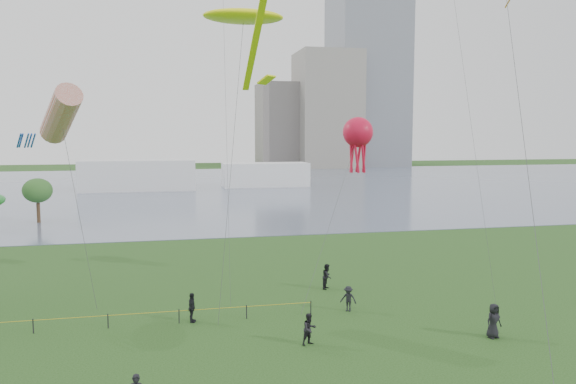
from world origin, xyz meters
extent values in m
cube|color=slate|center=(0.00, 100.00, 0.02)|extent=(400.00, 120.00, 0.08)
cube|color=gray|center=(46.00, 162.00, 19.00)|extent=(20.00, 20.00, 38.00)
cube|color=slate|center=(32.00, 168.00, 14.00)|extent=(16.00, 18.00, 28.00)
cube|color=white|center=(-12.00, 95.00, 3.00)|extent=(22.00, 8.00, 6.00)
cube|color=white|center=(14.00, 98.00, 2.50)|extent=(18.00, 7.00, 5.00)
cylinder|color=#3C2A1B|center=(-22.19, 55.28, 1.26)|extent=(0.44, 0.44, 2.53)
ellipsoid|color=#346427|center=(-22.19, 55.28, 4.10)|extent=(3.60, 3.60, 3.03)
cylinder|color=black|center=(-13.81, 13.49, 0.42)|extent=(0.07, 0.07, 0.85)
cylinder|color=black|center=(-9.81, 13.49, 0.42)|extent=(0.07, 0.07, 0.85)
cylinder|color=black|center=(-5.81, 13.49, 0.42)|extent=(0.07, 0.07, 0.85)
cylinder|color=black|center=(-1.81, 13.49, 0.42)|extent=(0.07, 0.07, 0.85)
cylinder|color=black|center=(2.19, 13.49, 0.42)|extent=(0.07, 0.07, 0.85)
cylinder|color=gold|center=(-9.81, 13.49, 0.75)|extent=(24.00, 0.03, 0.03)
imported|color=black|center=(0.86, 8.62, 0.84)|extent=(1.00, 0.90, 1.69)
imported|color=black|center=(4.65, 13.57, 0.80)|extent=(1.19, 1.06, 1.60)
imported|color=black|center=(-5.05, 13.53, 0.89)|extent=(0.69, 1.12, 1.77)
imported|color=black|center=(10.94, 7.50, 0.95)|extent=(1.04, 0.79, 1.90)
imported|color=black|center=(4.77, 18.81, 0.90)|extent=(1.05, 1.11, 1.81)
cylinder|color=#3F3F42|center=(-2.60, 14.04, 9.07)|extent=(2.03, 2.73, 18.15)
ellipsoid|color=#FAFF0D|center=(-1.60, 15.38, 18.14)|extent=(4.92, 3.07, 0.77)
cube|color=#FAFF0D|center=(-1.60, 11.18, 15.74)|extent=(0.36, 6.98, 4.09)
cube|color=#FAFF0D|center=(-1.60, 7.38, 13.64)|extent=(0.95, 0.95, 0.42)
cylinder|color=#3F3F42|center=(-11.76, 17.62, 6.15)|extent=(1.81, 0.56, 12.30)
cylinder|color=red|center=(-12.65, 17.89, 12.30)|extent=(3.47, 4.96, 3.67)
cylinder|color=blue|center=(-14.05, 16.69, 10.70)|extent=(0.60, 1.13, 0.88)
cylinder|color=blue|center=(-14.33, 17.07, 10.70)|extent=(0.60, 1.13, 0.88)
cylinder|color=blue|center=(-14.77, 16.92, 10.70)|extent=(0.60, 1.13, 0.88)
cylinder|color=blue|center=(-14.77, 16.45, 10.70)|extent=(0.60, 1.13, 0.88)
cylinder|color=blue|center=(-14.33, 16.31, 10.70)|extent=(0.60, 1.13, 0.88)
cylinder|color=#3F3F42|center=(4.35, 16.39, 5.61)|extent=(5.55, 5.68, 11.23)
sphere|color=red|center=(7.11, 19.22, 11.22)|extent=(2.18, 2.18, 2.18)
cylinder|color=red|center=(7.61, 19.22, 9.62)|extent=(0.18, 0.54, 2.60)
cylinder|color=red|center=(7.36, 19.65, 9.62)|extent=(0.49, 0.36, 2.61)
cylinder|color=red|center=(6.86, 19.65, 9.62)|extent=(0.49, 0.36, 2.61)
cylinder|color=red|center=(6.61, 19.22, 9.62)|extent=(0.18, 0.54, 2.60)
cylinder|color=red|center=(6.86, 18.78, 9.62)|extent=(0.49, 0.36, 2.61)
cylinder|color=red|center=(7.36, 18.78, 9.62)|extent=(0.49, 0.36, 2.61)
cylinder|color=#3F3F42|center=(10.01, 3.92, 9.93)|extent=(5.28, 12.85, 19.88)
camera|label=1|loc=(-6.28, -19.16, 11.08)|focal=35.00mm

